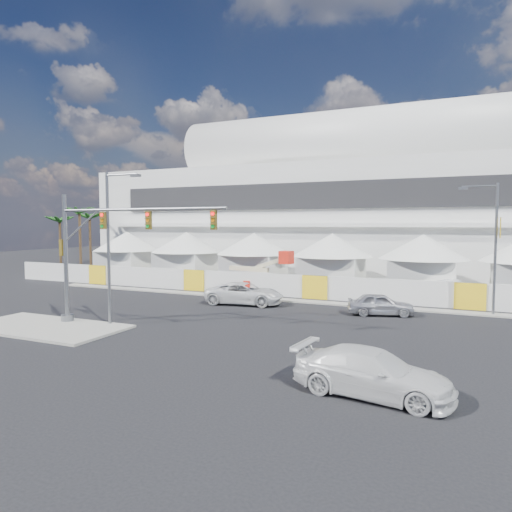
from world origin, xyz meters
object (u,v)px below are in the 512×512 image
at_px(traffic_mast, 95,251).
at_px(boom_lift, 244,281).
at_px(pickup_near, 372,373).
at_px(lot_car_a, 453,288).
at_px(lot_car_c, 177,275).
at_px(streetlight_median, 111,237).
at_px(sedan_silver, 380,304).
at_px(pickup_curb, 244,293).
at_px(streetlight_curb, 492,239).

distance_m(traffic_mast, boom_lift, 17.35).
height_order(pickup_near, lot_car_a, pickup_near).
distance_m(lot_car_a, lot_car_c, 28.51).
relative_size(lot_car_a, streetlight_median, 0.48).
distance_m(sedan_silver, boom_lift, 14.69).
height_order(pickup_curb, lot_car_a, pickup_curb).
height_order(pickup_curb, boom_lift, boom_lift).
relative_size(lot_car_c, streetlight_curb, 0.50).
xyz_separation_m(sedan_silver, streetlight_median, (-14.78, -10.32, 4.79)).
bearing_deg(streetlight_median, sedan_silver, 34.93).
height_order(streetlight_curb, boom_lift, streetlight_curb).
xyz_separation_m(sedan_silver, pickup_curb, (-10.61, 0.11, 0.09)).
distance_m(lot_car_c, traffic_mast, 23.26).
distance_m(lot_car_c, streetlight_curb, 32.20).
distance_m(sedan_silver, streetlight_curb, 8.89).
relative_size(pickup_curb, streetlight_curb, 0.67).
bearing_deg(streetlight_median, pickup_curb, 68.24).
xyz_separation_m(traffic_mast, streetlight_curb, (22.66, 13.82, 0.63)).
distance_m(pickup_curb, traffic_mast, 12.65).
bearing_deg(traffic_mast, streetlight_median, 30.98).
bearing_deg(pickup_near, traffic_mast, 82.40).
height_order(sedan_silver, lot_car_a, sedan_silver).
height_order(lot_car_a, lot_car_c, lot_car_a).
relative_size(pickup_near, traffic_mast, 0.49).
bearing_deg(lot_car_c, streetlight_curb, -76.72).
height_order(pickup_near, streetlight_median, streetlight_median).
bearing_deg(pickup_curb, lot_car_a, -63.50).
bearing_deg(lot_car_a, sedan_silver, -179.24).
distance_m(sedan_silver, pickup_near, 15.65).
relative_size(pickup_curb, lot_car_a, 1.38).
xyz_separation_m(lot_car_c, traffic_mast, (8.29, -21.35, 4.05)).
bearing_deg(streetlight_curb, sedan_silver, -157.02).
height_order(sedan_silver, pickup_near, pickup_near).
height_order(pickup_near, traffic_mast, traffic_mast).
bearing_deg(lot_car_c, pickup_curb, -101.04).
distance_m(sedan_silver, traffic_mast, 19.43).
distance_m(streetlight_median, streetlight_curb, 25.54).
bearing_deg(sedan_silver, streetlight_median, 108.50).
bearing_deg(pickup_curb, traffic_mast, 146.53).
relative_size(traffic_mast, streetlight_curb, 1.30).
height_order(traffic_mast, streetlight_curb, streetlight_curb).
xyz_separation_m(lot_car_c, streetlight_curb, (30.95, -7.53, 4.68)).
distance_m(sedan_silver, pickup_curb, 10.61).
relative_size(sedan_silver, streetlight_median, 0.48).
xyz_separation_m(sedan_silver, lot_car_a, (4.58, 10.87, -0.04)).
height_order(sedan_silver, pickup_curb, pickup_curb).
bearing_deg(streetlight_curb, boom_lift, 171.65).
distance_m(pickup_curb, streetlight_curb, 18.42).
relative_size(pickup_curb, streetlight_median, 0.66).
relative_size(lot_car_c, streetlight_median, 0.48).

